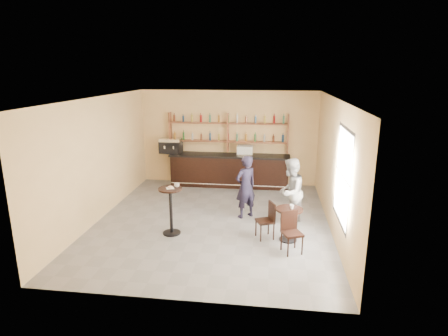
# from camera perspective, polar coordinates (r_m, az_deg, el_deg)

# --- Properties ---
(floor) EXTENTS (7.00, 7.00, 0.00)m
(floor) POSITION_cam_1_polar(r_m,az_deg,el_deg) (9.95, -1.75, -8.12)
(floor) COLOR slate
(floor) RESTS_ON ground
(ceiling) EXTENTS (7.00, 7.00, 0.00)m
(ceiling) POSITION_cam_1_polar(r_m,az_deg,el_deg) (9.18, -1.91, 10.59)
(ceiling) COLOR white
(ceiling) RESTS_ON wall_back
(wall_back) EXTENTS (7.00, 0.00, 7.00)m
(wall_back) POSITION_cam_1_polar(r_m,az_deg,el_deg) (12.83, 0.67, 4.62)
(wall_back) COLOR #E8C184
(wall_back) RESTS_ON floor
(wall_front) EXTENTS (7.00, 0.00, 7.00)m
(wall_front) POSITION_cam_1_polar(r_m,az_deg,el_deg) (6.17, -7.06, -7.00)
(wall_front) COLOR #E8C184
(wall_front) RESTS_ON floor
(wall_left) EXTENTS (0.00, 7.00, 7.00)m
(wall_left) POSITION_cam_1_polar(r_m,az_deg,el_deg) (10.34, -18.48, 1.33)
(wall_left) COLOR #E8C184
(wall_left) RESTS_ON floor
(wall_right) EXTENTS (0.00, 7.00, 7.00)m
(wall_right) POSITION_cam_1_polar(r_m,az_deg,el_deg) (9.44, 16.45, 0.25)
(wall_right) COLOR #E8C184
(wall_right) RESTS_ON floor
(window_pane) EXTENTS (0.00, 2.00, 2.00)m
(window_pane) POSITION_cam_1_polar(r_m,az_deg,el_deg) (8.27, 17.68, -1.16)
(window_pane) COLOR white
(window_pane) RESTS_ON wall_right
(window_frame) EXTENTS (0.04, 1.70, 2.10)m
(window_frame) POSITION_cam_1_polar(r_m,az_deg,el_deg) (8.27, 17.64, -1.16)
(window_frame) COLOR black
(window_frame) RESTS_ON wall_right
(shelf_unit) EXTENTS (4.00, 0.26, 1.40)m
(shelf_unit) POSITION_cam_1_polar(r_m,az_deg,el_deg) (12.66, 0.60, 5.45)
(shelf_unit) COLOR brown
(shelf_unit) RESTS_ON wall_back
(liquor_bottles) EXTENTS (3.68, 0.10, 1.00)m
(liquor_bottles) POSITION_cam_1_polar(r_m,az_deg,el_deg) (12.64, 0.61, 6.21)
(liquor_bottles) COLOR #8C5919
(liquor_bottles) RESTS_ON shelf_unit
(bar_counter) EXTENTS (4.03, 0.79, 1.09)m
(bar_counter) POSITION_cam_1_polar(r_m,az_deg,el_deg) (12.71, 0.84, -0.35)
(bar_counter) COLOR black
(bar_counter) RESTS_ON floor
(espresso_machine) EXTENTS (0.77, 0.55, 0.51)m
(espresso_machine) POSITION_cam_1_polar(r_m,az_deg,el_deg) (12.91, -8.09, 3.39)
(espresso_machine) COLOR black
(espresso_machine) RESTS_ON bar_counter
(pastry_case) EXTENTS (0.55, 0.45, 0.32)m
(pastry_case) POSITION_cam_1_polar(r_m,az_deg,el_deg) (12.50, 3.24, 2.69)
(pastry_case) COLOR silver
(pastry_case) RESTS_ON bar_counter
(pedestal_table) EXTENTS (0.65, 0.65, 1.16)m
(pedestal_table) POSITION_cam_1_polar(r_m,az_deg,el_deg) (9.12, -8.09, -6.52)
(pedestal_table) COLOR black
(pedestal_table) RESTS_ON floor
(napkin) EXTENTS (0.23, 0.23, 0.00)m
(napkin) POSITION_cam_1_polar(r_m,az_deg,el_deg) (8.93, -8.22, -3.04)
(napkin) COLOR white
(napkin) RESTS_ON pedestal_table
(donut) EXTENTS (0.15, 0.15, 0.04)m
(donut) POSITION_cam_1_polar(r_m,az_deg,el_deg) (8.91, -8.18, -2.91)
(donut) COLOR #D8874F
(donut) RESTS_ON napkin
(cup_pedestal) EXTENTS (0.13, 0.13, 0.10)m
(cup_pedestal) POSITION_cam_1_polar(r_m,az_deg,el_deg) (8.97, -7.20, -2.61)
(cup_pedestal) COLOR white
(cup_pedestal) RESTS_ON pedestal_table
(man_main) EXTENTS (0.74, 0.71, 1.70)m
(man_main) POSITION_cam_1_polar(r_m,az_deg,el_deg) (9.96, 3.31, -2.88)
(man_main) COLOR black
(man_main) RESTS_ON floor
(cafe_table) EXTENTS (0.74, 0.74, 0.79)m
(cafe_table) POSITION_cam_1_polar(r_m,az_deg,el_deg) (8.89, 9.83, -8.48)
(cafe_table) COLOR black
(cafe_table) RESTS_ON floor
(cup_cafe) EXTENTS (0.12, 0.12, 0.10)m
(cup_cafe) POSITION_cam_1_polar(r_m,az_deg,el_deg) (8.73, 10.28, -5.83)
(cup_cafe) COLOR white
(cup_cafe) RESTS_ON cafe_table
(chair_west) EXTENTS (0.50, 0.50, 0.88)m
(chair_west) POSITION_cam_1_polar(r_m,az_deg,el_deg) (8.91, 6.26, -7.98)
(chair_west) COLOR black
(chair_west) RESTS_ON floor
(chair_south) EXTENTS (0.52, 0.52, 0.91)m
(chair_south) POSITION_cam_1_polar(r_m,az_deg,el_deg) (8.32, 10.35, -9.73)
(chair_south) COLOR black
(chair_south) RESTS_ON floor
(patron_second) EXTENTS (0.93, 1.03, 1.74)m
(patron_second) POSITION_cam_1_polar(r_m,az_deg,el_deg) (9.63, 10.05, -3.60)
(patron_second) COLOR gray
(patron_second) RESTS_ON floor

